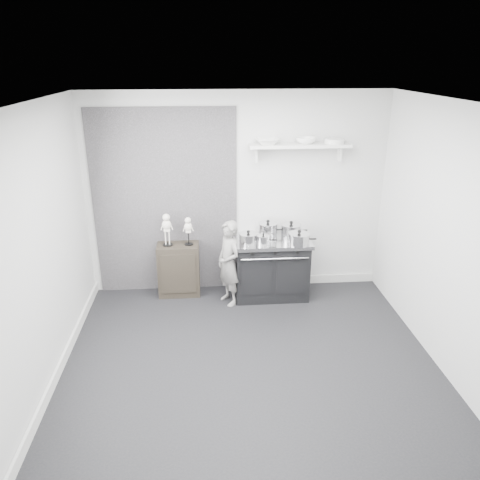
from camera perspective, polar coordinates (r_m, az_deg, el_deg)
The scene contains 16 objects.
ground at distance 5.25m, azimuth 1.08°, elevation -14.38°, with size 4.00×4.00×0.00m, color black.
room_shell at distance 4.63m, azimuth -0.06°, elevation 3.40°, with size 4.02×3.62×2.71m.
wall_shelf at distance 6.13m, azimuth 7.27°, elevation 11.28°, with size 1.30×0.26×0.24m.
stove at distance 6.36m, azimuth 3.81°, elevation -3.34°, with size 1.02×0.64×0.82m.
side_cabinet at distance 6.45m, azimuth -7.46°, elevation -3.58°, with size 0.56×0.33×0.73m, color black.
child at distance 6.08m, azimuth -1.35°, elevation -2.85°, with size 0.42×0.27×1.14m, color gray.
pot_front_left at distance 6.04m, azimuth 1.03°, elevation 0.22°, with size 0.33×0.24×0.18m.
pot_back_left at distance 6.29m, azimuth 3.41°, elevation 1.30°, with size 0.35×0.26×0.23m.
pot_back_right at distance 6.32m, azimuth 6.23°, elevation 1.21°, with size 0.36×0.27×0.21m.
pot_front_right at distance 6.05m, azimuth 7.21°, elevation 0.15°, with size 0.36×0.28×0.20m.
pot_front_center at distance 6.02m, azimuth 2.86°, elevation 0.05°, with size 0.27×0.18×0.15m.
skeleton_full at distance 6.23m, azimuth -8.92°, elevation 1.55°, with size 0.14×0.09×0.51m, color silver, non-canonical shape.
skeleton_torso at distance 6.22m, azimuth -6.33°, elevation 1.33°, with size 0.12×0.08×0.44m, color silver, non-canonical shape.
bowl_large at distance 6.04m, azimuth 3.35°, elevation 11.93°, with size 0.31×0.31×0.08m, color white.
bowl_small at distance 6.13m, azimuth 8.04°, elevation 11.91°, with size 0.25×0.25×0.08m, color white.
plate_stack at distance 6.22m, azimuth 11.42°, elevation 11.75°, with size 0.25×0.25×0.06m, color silver.
Camera 1 is at (-0.43, -4.24, 3.07)m, focal length 35.00 mm.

